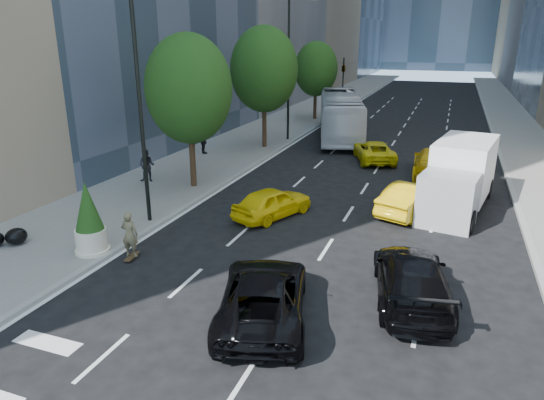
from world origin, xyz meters
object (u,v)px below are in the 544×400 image
at_px(skateboarder, 130,237).
at_px(city_bus, 340,115).
at_px(box_truck, 460,176).
at_px(planter_shrub, 89,219).
at_px(black_sedan_lincoln, 263,295).
at_px(black_sedan_mercedes, 412,278).

height_order(skateboarder, city_bus, city_bus).
distance_m(city_bus, box_truck, 16.76).
height_order(skateboarder, box_truck, box_truck).
xyz_separation_m(city_bus, planter_shrub, (-3.40, -24.10, -0.34)).
xyz_separation_m(black_sedan_lincoln, box_truck, (4.89, 11.35, 0.84)).
relative_size(black_sedan_mercedes, planter_shrub, 1.93).
bearing_deg(planter_shrub, black_sedan_lincoln, -12.97).
xyz_separation_m(skateboarder, city_bus, (1.95, 23.87, 0.89)).
xyz_separation_m(black_sedan_mercedes, box_truck, (1.19, 9.02, 0.81)).
distance_m(box_truck, planter_shrub, 15.43).
xyz_separation_m(skateboarder, planter_shrub, (-1.45, -0.24, 0.56)).
bearing_deg(city_bus, black_sedan_mercedes, -87.42).
distance_m(black_sedan_lincoln, black_sedan_mercedes, 4.37).
height_order(box_truck, planter_shrub, box_truck).
bearing_deg(black_sedan_mercedes, planter_shrub, -7.39).
xyz_separation_m(box_truck, planter_shrub, (-11.99, -9.71, -0.16)).
height_order(black_sedan_mercedes, city_bus, city_bus).
relative_size(box_truck, planter_shrub, 2.56).
bearing_deg(planter_shrub, skateboarder, 9.22).
relative_size(skateboarder, box_truck, 0.25).
bearing_deg(city_bus, planter_shrub, -112.99).
bearing_deg(skateboarder, black_sedan_mercedes, 173.04).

